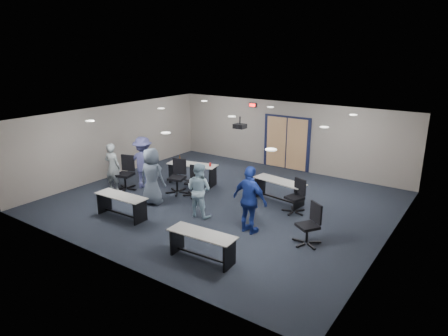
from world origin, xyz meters
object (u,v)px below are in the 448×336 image
Objects in this scene: table_back_left at (192,170)px; chair_back_d at (295,196)px; table_front_right at (202,242)px; person_back at (143,163)px; person_lightblue at (199,190)px; chair_loose_right at (308,224)px; person_gray at (113,167)px; person_navy at (250,200)px; person_plaid at (152,176)px; table_front_left at (121,202)px; chair_loose_left at (125,173)px; chair_back_a at (177,177)px; chair_back_b at (193,181)px; table_back_right at (279,187)px.

table_back_left is 4.17m from chair_back_d.
person_back reaches higher than table_front_right.
person_lightblue is (-2.17, -1.80, 0.30)m from chair_back_d.
chair_loose_right is at bearing -32.37° from table_back_left.
table_front_right is 1.02× the size of person_gray.
person_plaid is at bearing 7.07° from person_navy.
chair_loose_left reaches higher than table_front_left.
person_gray is at bearing 142.55° from table_front_left.
table_front_left is 2.51m from person_gray.
person_plaid is at bearing 88.28° from table_front_left.
person_back reaches higher than chair_loose_left.
person_lightblue is at bearing 149.84° from person_back.
person_gray is at bearing -145.26° from chair_back_d.
table_back_left is at bearing 91.11° from table_front_left.
chair_loose_right reaches higher than table_front_right.
table_back_left is 4.38m from person_navy.
table_front_right is at bearing -79.75° from chair_back_d.
chair_loose_left reaches higher than chair_back_a.
person_lightblue is (3.49, -0.30, 0.21)m from chair_loose_left.
table_front_left is 3.45m from table_front_right.
table_front_right is 1.66× the size of chair_back_b.
person_back is (-3.10, 0.83, 0.11)m from person_lightblue.
chair_back_d is at bearing -142.28° from person_lightblue.
person_lightblue reaches higher than chair_loose_left.
table_back_right is 3.43m from chair_back_a.
person_plaid is (2.01, -0.15, 0.08)m from person_gray.
table_front_right is 3.92m from person_plaid.
chair_loose_right is 0.65× the size of person_gray.
table_back_left is 1.04× the size of person_navy.
person_navy is (2.94, -1.25, 0.41)m from chair_back_b.
person_navy is (1.77, -0.09, 0.11)m from person_lightblue.
person_back reaches higher than chair_back_b.
person_navy is (0.38, -2.44, 0.44)m from table_back_right.
person_back is at bearing -152.78° from table_back_right.
table_back_right is at bearing 13.79° from chair_back_b.
table_front_left is 1.01× the size of person_gray.
person_lightblue is at bearing -121.63° from chair_back_d.
person_plaid is at bearing -96.80° from table_back_left.
person_lightblue is 0.88× the size of person_navy.
person_back reaches higher than chair_loose_right.
table_back_right is at bearing -122.45° from person_lightblue.
person_plaid is (-3.97, -1.87, 0.39)m from chair_back_d.
chair_back_a is (-3.41, 3.01, 0.12)m from table_front_right.
chair_back_d is 0.95× the size of chair_loose_right.
person_plaid reaches higher than table_back_right.
chair_back_d is at bearing 157.91° from chair_loose_right.
person_navy is (0.15, 1.85, 0.46)m from table_front_right.
table_back_left is 2.24m from person_plaid.
table_back_right is at bearing -8.16° from table_back_left.
chair_loose_right is at bearing -163.69° from person_navy.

